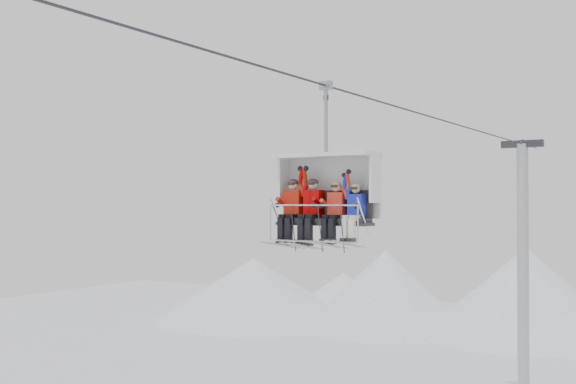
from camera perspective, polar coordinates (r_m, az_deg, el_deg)
The scene contains 8 objects.
ridgeline at distance 57.41m, azimuth 21.20°, elevation -8.44°, with size 72.00×21.00×7.00m.
lift_tower_right at distance 37.24m, azimuth 18.09°, elevation -7.98°, with size 2.00×1.80×13.48m.
haul_cable at distance 16.62m, azimuth -0.00°, elevation 9.28°, with size 0.06×0.06×50.00m, color #2E2E34.
chairlift_carrier at distance 18.05m, azimuth 3.23°, elevation 0.25°, with size 2.63×1.17×3.98m.
skier_far_left at distance 18.23m, azimuth 0.30°, elevation -1.26°, with size 0.45×1.69×1.77m.
skier_center_left at distance 17.93m, azimuth 1.88°, elevation -1.27°, with size 0.45×1.69×1.77m.
skier_center_right at distance 17.61m, azimuth 3.71°, elevation -1.40°, with size 0.41×1.69×1.63m.
skier_far_right at distance 17.37m, azimuth 5.25°, elevation -1.50°, with size 0.38×1.69×1.54m.
Camera 1 is at (8.51, -13.96, 10.33)m, focal length 45.00 mm.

